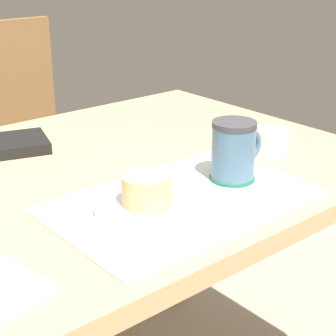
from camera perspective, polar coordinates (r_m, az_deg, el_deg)
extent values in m
cylinder|color=tan|center=(1.77, 0.73, -4.43)|extent=(0.05, 0.05, 0.67)
cube|color=tan|center=(1.11, -6.52, -0.94)|extent=(1.06, 0.78, 0.04)
cylinder|color=brown|center=(1.83, -5.33, -8.26)|extent=(0.04, 0.04, 0.40)
cylinder|color=brown|center=(1.69, -15.40, -11.91)|extent=(0.04, 0.04, 0.40)
cylinder|color=brown|center=(2.10, -10.95, -4.44)|extent=(0.04, 0.04, 0.40)
cube|color=brown|center=(1.79, -13.50, -1.62)|extent=(0.42, 0.42, 0.04)
cube|color=silver|center=(0.96, 1.54, -3.34)|extent=(0.45, 0.29, 0.00)
cylinder|color=white|center=(0.92, -2.14, -4.01)|extent=(0.17, 0.17, 0.01)
cylinder|color=#E5BC7F|center=(0.91, -2.17, -2.22)|extent=(0.08, 0.08, 0.05)
cylinder|color=#196B4C|center=(1.05, 6.52, -1.00)|extent=(0.08, 0.08, 0.00)
cylinder|color=slate|center=(1.03, 6.64, 1.61)|extent=(0.08, 0.08, 0.10)
cylinder|color=#3D3D42|center=(1.01, 6.77, 4.44)|extent=(0.08, 0.08, 0.01)
torus|color=slate|center=(1.06, 8.22, 2.21)|extent=(0.06, 0.01, 0.06)
cylinder|color=silver|center=(0.95, 9.74, -3.66)|extent=(0.13, 0.03, 0.01)
cylinder|color=white|center=(1.21, 10.47, 2.80)|extent=(0.07, 0.07, 0.05)
cube|color=black|center=(1.24, -16.33, 2.20)|extent=(0.21, 0.17, 0.02)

